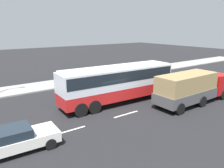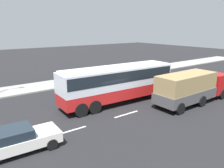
% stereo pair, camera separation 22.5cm
% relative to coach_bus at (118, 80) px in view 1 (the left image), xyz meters
% --- Properties ---
extents(ground_plane, '(120.00, 120.00, 0.00)m').
position_rel_coach_bus_xyz_m(ground_plane, '(-1.23, -0.06, -2.09)').
color(ground_plane, black).
extents(sidewalk_curb, '(80.00, 4.00, 0.15)m').
position_rel_coach_bus_xyz_m(sidewalk_curb, '(-1.23, 9.58, -2.02)').
color(sidewalk_curb, gray).
rests_on(sidewalk_curb, ground_plane).
extents(lane_centreline, '(28.11, 0.16, 0.01)m').
position_rel_coach_bus_xyz_m(lane_centreline, '(-5.66, -2.66, -2.09)').
color(lane_centreline, white).
rests_on(lane_centreline, ground_plane).
extents(coach_bus, '(11.11, 3.05, 3.37)m').
position_rel_coach_bus_xyz_m(coach_bus, '(0.00, 0.00, 0.00)').
color(coach_bus, red).
rests_on(coach_bus, ground_plane).
extents(cargo_truck, '(8.31, 2.53, 2.83)m').
position_rel_coach_bus_xyz_m(cargo_truck, '(5.29, -4.10, -0.54)').
color(cargo_truck, red).
rests_on(cargo_truck, ground_plane).
extents(car_white_minivan, '(4.70, 2.08, 1.42)m').
position_rel_coach_bus_xyz_m(car_white_minivan, '(-9.74, -3.24, -1.33)').
color(car_white_minivan, white).
rests_on(car_white_minivan, ground_plane).
extents(pedestrian_near_curb, '(0.32, 0.32, 1.56)m').
position_rel_coach_bus_xyz_m(pedestrian_near_curb, '(-0.93, 8.18, -1.05)').
color(pedestrian_near_curb, black).
rests_on(pedestrian_near_curb, sidewalk_curb).
extents(pedestrian_at_crossing, '(0.32, 0.32, 1.59)m').
position_rel_coach_bus_xyz_m(pedestrian_at_crossing, '(6.58, 8.19, -1.03)').
color(pedestrian_at_crossing, black).
rests_on(pedestrian_at_crossing, sidewalk_curb).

